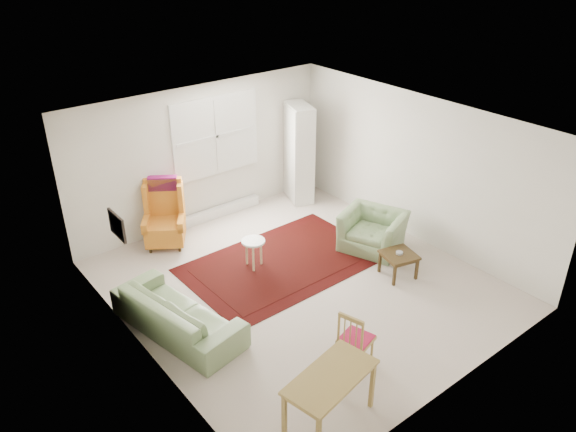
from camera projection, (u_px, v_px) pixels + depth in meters
room at (293, 205)px, 8.12m from camera, size 5.04×5.54×2.51m
rug at (282, 262)px, 9.06m from camera, size 3.08×2.00×0.03m
sofa at (177, 306)px, 7.41m from camera, size 1.13×2.08×0.79m
armchair at (373, 227)px, 9.33m from camera, size 1.17×1.24×0.77m
wingback_chair at (164, 215)px, 9.33m from camera, size 0.93×0.94×1.14m
coffee_table at (398, 265)px, 8.67m from camera, size 0.59×0.59×0.40m
stool at (254, 254)px, 8.86m from camera, size 0.42×0.42×0.50m
cabinet at (299, 153)px, 10.78m from camera, size 0.63×0.85×1.90m
desk at (330, 399)px, 6.04m from camera, size 1.16×0.74×0.68m
desk_chair at (356, 338)px, 6.81m from camera, size 0.46×0.46×0.84m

